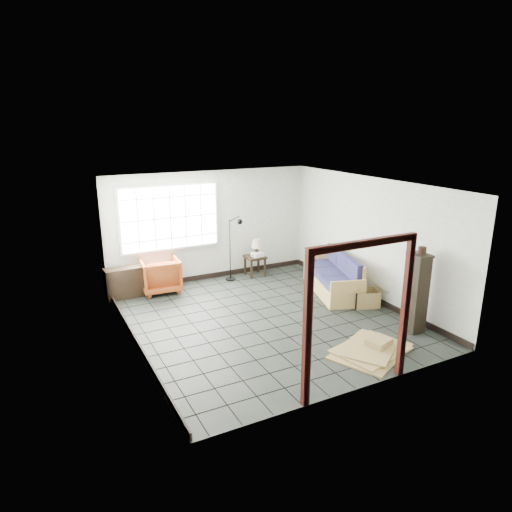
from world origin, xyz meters
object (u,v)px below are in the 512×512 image
futon_sofa (335,278)px  armchair (160,273)px  tall_shelf (416,292)px  side_table (255,259)px

futon_sofa → armchair: (-3.46, 1.83, 0.10)m
armchair → tall_shelf: (3.54, -4.09, 0.32)m
futon_sofa → side_table: futon_sofa is taller
armchair → tall_shelf: tall_shelf is taller
side_table → tall_shelf: (1.15, -4.09, 0.33)m
futon_sofa → armchair: size_ratio=2.53×
futon_sofa → tall_shelf: (0.07, -2.27, 0.42)m
side_table → tall_shelf: tall_shelf is taller
side_table → tall_shelf: bearing=-74.3°
armchair → side_table: size_ratio=1.67×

